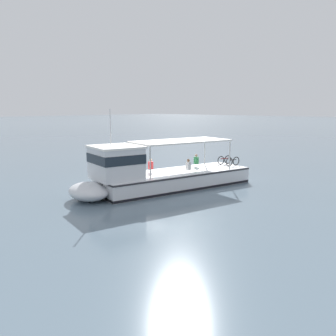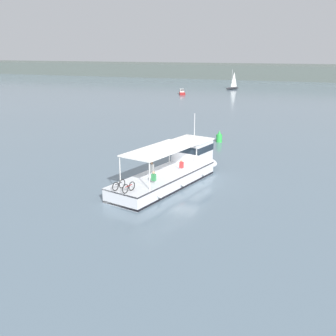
{
  "view_description": "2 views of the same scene",
  "coord_description": "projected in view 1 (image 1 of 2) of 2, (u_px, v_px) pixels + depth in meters",
  "views": [
    {
      "loc": [
        -16.7,
        15.42,
        5.39
      ],
      "look_at": [
        -0.87,
        -1.43,
        1.4
      ],
      "focal_mm": 37.56,
      "sensor_mm": 36.0,
      "label": 1
    },
    {
      "loc": [
        10.32,
        -29.86,
        10.56
      ],
      "look_at": [
        -0.87,
        -1.43,
        1.4
      ],
      "focal_mm": 42.16,
      "sensor_mm": 36.0,
      "label": 2
    }
  ],
  "objects": [
    {
      "name": "ferry_main",
      "position": [
        155.0,
        175.0,
        22.96
      ],
      "size": [
        5.85,
        13.07,
        5.32
      ],
      "color": "silver",
      "rests_on": "ground"
    },
    {
      "name": "ground_plane",
      "position": [
        144.0,
        190.0,
        23.26
      ],
      "size": [
        400.0,
        400.0,
        0.0
      ],
      "primitive_type": "plane",
      "color": "slate"
    }
  ]
}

